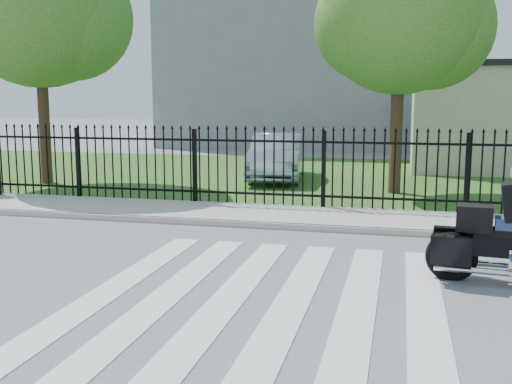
# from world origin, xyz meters

# --- Properties ---
(ground) EXTENTS (120.00, 120.00, 0.00)m
(ground) POSITION_xyz_m (0.00, 0.00, 0.00)
(ground) COLOR slate
(ground) RESTS_ON ground
(crosswalk) EXTENTS (5.00, 5.50, 0.01)m
(crosswalk) POSITION_xyz_m (0.00, 0.00, 0.01)
(crosswalk) COLOR silver
(crosswalk) RESTS_ON ground
(sidewalk) EXTENTS (40.00, 2.00, 0.12)m
(sidewalk) POSITION_xyz_m (0.00, 5.00, 0.06)
(sidewalk) COLOR #ADAAA3
(sidewalk) RESTS_ON ground
(curb) EXTENTS (40.00, 0.12, 0.12)m
(curb) POSITION_xyz_m (0.00, 4.00, 0.06)
(curb) COLOR #ADAAA3
(curb) RESTS_ON ground
(grass_strip) EXTENTS (40.00, 12.00, 0.02)m
(grass_strip) POSITION_xyz_m (0.00, 12.00, 0.01)
(grass_strip) COLOR #2B511C
(grass_strip) RESTS_ON ground
(iron_fence) EXTENTS (26.00, 0.04, 1.80)m
(iron_fence) POSITION_xyz_m (0.00, 6.00, 0.90)
(iron_fence) COLOR black
(iron_fence) RESTS_ON ground
(tree_left) EXTENTS (4.80, 4.80, 7.58)m
(tree_left) POSITION_xyz_m (-8.50, 8.50, 5.17)
(tree_left) COLOR #382316
(tree_left) RESTS_ON ground
(tree_mid) EXTENTS (4.20, 4.20, 6.78)m
(tree_mid) POSITION_xyz_m (1.50, 9.00, 4.67)
(tree_mid) COLOR #382316
(tree_mid) RESTS_ON ground
(building_tall) EXTENTS (15.00, 10.00, 12.00)m
(building_tall) POSITION_xyz_m (-3.00, 26.00, 6.00)
(building_tall) COLOR gray
(building_tall) RESTS_ON ground
(parked_car) EXTENTS (2.02, 4.43, 1.41)m
(parked_car) POSITION_xyz_m (-2.06, 10.87, 0.72)
(parked_car) COLOR #8DA2B2
(parked_car) RESTS_ON grass_strip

